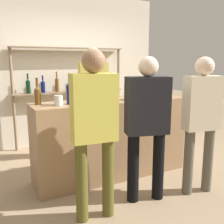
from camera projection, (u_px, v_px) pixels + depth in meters
ground_plane at (112, 175)px, 3.67m from camera, size 16.00×16.00×0.00m
bar_counter at (112, 139)px, 3.57m from camera, size 2.10×0.54×1.06m
back_wall at (67, 70)px, 5.02m from camera, size 3.70×0.12×2.80m
back_shelf at (70, 81)px, 4.91m from camera, size 2.11×0.18×1.81m
counter_bottle_0 at (96, 92)px, 3.19m from camera, size 0.09×0.09×0.36m
counter_bottle_1 at (70, 92)px, 3.13m from camera, size 0.09×0.09×0.37m
counter_bottle_2 at (94, 90)px, 3.48m from camera, size 0.09×0.09×0.36m
counter_bottle_3 at (38, 95)px, 3.11m from camera, size 0.08×0.08×0.32m
counter_bottle_4 at (145, 87)px, 3.81m from camera, size 0.08×0.08×0.36m
counter_bottle_5 at (111, 91)px, 3.30m from camera, size 0.07×0.07×0.37m
wine_glass at (85, 94)px, 3.19m from camera, size 0.08×0.08×0.16m
ice_bucket at (132, 93)px, 3.48m from camera, size 0.23×0.23×0.19m
cork_jar at (58, 101)px, 3.05m from camera, size 0.10×0.10×0.12m
customer_left at (94, 123)px, 2.49m from camera, size 0.45×0.24×1.68m
server_behind_counter at (94, 93)px, 4.24m from camera, size 0.48×0.27×1.78m
customer_center at (147, 120)px, 2.85m from camera, size 0.50×0.33×1.62m
customer_right at (201, 115)px, 3.02m from camera, size 0.45×0.26×1.62m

